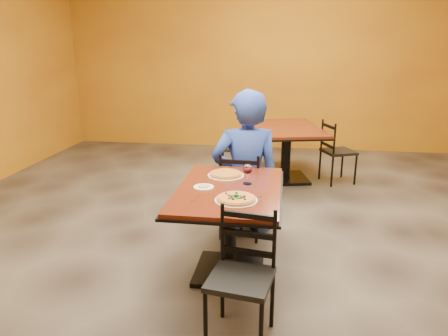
% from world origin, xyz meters
% --- Properties ---
extents(floor, '(7.00, 8.00, 0.01)m').
position_xyz_m(floor, '(0.00, 0.00, 0.00)').
color(floor, black).
rests_on(floor, ground).
extents(wall_back, '(7.00, 0.01, 3.00)m').
position_xyz_m(wall_back, '(0.00, 4.00, 1.50)').
color(wall_back, '#B37913').
rests_on(wall_back, ground).
extents(table_main, '(0.83, 1.23, 0.75)m').
position_xyz_m(table_main, '(0.00, -0.50, 0.56)').
color(table_main, maroon).
rests_on(table_main, floor).
extents(table_second, '(1.18, 1.50, 0.75)m').
position_xyz_m(table_second, '(0.45, 2.10, 0.56)').
color(table_second, maroon).
rests_on(table_second, floor).
extents(chair_main_near, '(0.44, 0.44, 0.85)m').
position_xyz_m(chair_main_near, '(0.18, -1.29, 0.42)').
color(chair_main_near, black).
rests_on(chair_main_near, floor).
extents(chair_main_far, '(0.42, 0.42, 0.86)m').
position_xyz_m(chair_main_far, '(0.03, 0.26, 0.43)').
color(chair_main_far, black).
rests_on(chair_main_far, floor).
extents(chair_second_left, '(0.45, 0.45, 0.86)m').
position_xyz_m(chair_second_left, '(-0.26, 2.10, 0.43)').
color(chair_second_left, black).
rests_on(chair_second_left, floor).
extents(chair_second_right, '(0.50, 0.50, 0.85)m').
position_xyz_m(chair_second_right, '(1.15, 2.10, 0.43)').
color(chair_second_right, black).
rests_on(chair_second_right, floor).
extents(diner, '(0.77, 0.60, 1.43)m').
position_xyz_m(diner, '(0.05, 0.38, 0.72)').
color(diner, '#1A4091').
rests_on(diner, floor).
extents(plate_main, '(0.31, 0.31, 0.01)m').
position_xyz_m(plate_main, '(0.09, -0.78, 0.76)').
color(plate_main, white).
rests_on(plate_main, table_main).
extents(pizza_main, '(0.28, 0.28, 0.02)m').
position_xyz_m(pizza_main, '(0.09, -0.78, 0.77)').
color(pizza_main, '#920A0A').
rests_on(pizza_main, plate_main).
extents(plate_far, '(0.31, 0.31, 0.01)m').
position_xyz_m(plate_far, '(-0.07, -0.20, 0.76)').
color(plate_far, white).
rests_on(plate_far, table_main).
extents(pizza_far, '(0.28, 0.28, 0.02)m').
position_xyz_m(pizza_far, '(-0.07, -0.20, 0.77)').
color(pizza_far, gold).
rests_on(pizza_far, plate_far).
extents(side_plate, '(0.16, 0.16, 0.01)m').
position_xyz_m(side_plate, '(-0.20, -0.53, 0.76)').
color(side_plate, white).
rests_on(side_plate, table_main).
extents(dip, '(0.09, 0.09, 0.01)m').
position_xyz_m(dip, '(-0.20, -0.53, 0.76)').
color(dip, tan).
rests_on(dip, side_plate).
extents(wine_glass, '(0.08, 0.08, 0.18)m').
position_xyz_m(wine_glass, '(0.13, -0.38, 0.84)').
color(wine_glass, white).
rests_on(wine_glass, table_main).
extents(fork, '(0.04, 0.19, 0.00)m').
position_xyz_m(fork, '(-0.21, -0.78, 0.75)').
color(fork, silver).
rests_on(fork, table_main).
extents(knife, '(0.06, 0.21, 0.00)m').
position_xyz_m(knife, '(0.23, -0.76, 0.75)').
color(knife, silver).
rests_on(knife, table_main).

